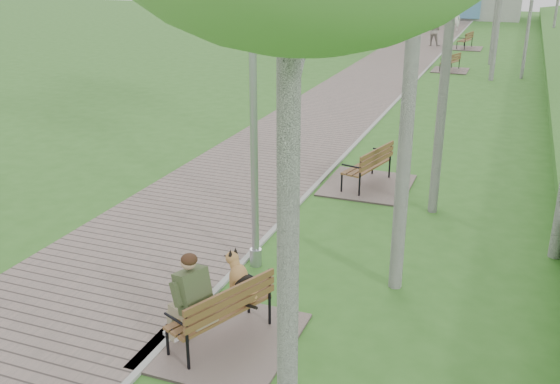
{
  "coord_description": "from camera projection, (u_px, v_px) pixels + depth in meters",
  "views": [
    {
      "loc": [
        3.97,
        -5.16,
        4.88
      ],
      "look_at": [
        0.43,
        4.1,
        1.12
      ],
      "focal_mm": 40.0,
      "sensor_mm": 36.0,
      "label": 1
    }
  ],
  "objects": [
    {
      "name": "bench_second",
      "position": [
        366.0,
        177.0,
        14.06
      ],
      "size": [
        1.88,
        2.09,
        1.15
      ],
      "color": "#73635D",
      "rests_on": "ground"
    },
    {
      "name": "kerb",
      "position": [
        417.0,
        79.0,
        26.33
      ],
      "size": [
        0.1,
        67.0,
        0.05
      ],
      "primitive_type": "cube",
      "color": "#999993",
      "rests_on": "ground"
    },
    {
      "name": "pedestrian_near",
      "position": [
        456.0,
        19.0,
        43.01
      ],
      "size": [
        0.69,
        0.57,
        1.62
      ],
      "primitive_type": "imported",
      "rotation": [
        0.0,
        0.0,
        2.79
      ],
      "color": "white",
      "rests_on": "ground"
    },
    {
      "name": "lamp_post_third",
      "position": [
        448.0,
        3.0,
        32.32
      ],
      "size": [
        0.21,
        0.21,
        5.55
      ],
      "color": "#999CA1",
      "rests_on": "ground"
    },
    {
      "name": "lamp_post_second",
      "position": [
        413.0,
        21.0,
        23.02
      ],
      "size": [
        0.22,
        0.22,
        5.64
      ],
      "color": "#999CA1",
      "rests_on": "ground"
    },
    {
      "name": "walkway",
      "position": [
        377.0,
        76.0,
        26.91
      ],
      "size": [
        3.5,
        67.0,
        0.04
      ],
      "primitive_type": "cube",
      "color": "#73635D",
      "rests_on": "ground"
    },
    {
      "name": "bench_third",
      "position": [
        450.0,
        67.0,
        28.26
      ],
      "size": [
        1.56,
        1.73,
        0.96
      ],
      "color": "#73635D",
      "rests_on": "ground"
    },
    {
      "name": "bench_main",
      "position": [
        215.0,
        313.0,
        8.26
      ],
      "size": [
        1.84,
        2.04,
        1.6
      ],
      "color": "#73635D",
      "rests_on": "ground"
    },
    {
      "name": "lamp_post_near",
      "position": [
        254.0,
        126.0,
        9.66
      ],
      "size": [
        0.2,
        0.2,
        5.16
      ],
      "color": "#999CA1",
      "rests_on": "ground"
    },
    {
      "name": "bench_far",
      "position": [
        464.0,
        45.0,
        35.0
      ],
      "size": [
        1.84,
        2.05,
        1.13
      ],
      "color": "#73635D",
      "rests_on": "ground"
    },
    {
      "name": "pedestrian_far",
      "position": [
        434.0,
        31.0,
        35.74
      ],
      "size": [
        0.86,
        0.67,
        1.74
      ],
      "primitive_type": "imported",
      "rotation": [
        0.0,
        0.0,
        3.13
      ],
      "color": "gray",
      "rests_on": "ground"
    }
  ]
}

